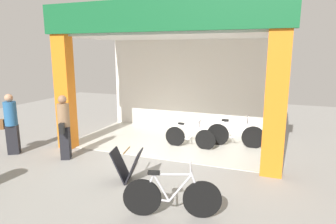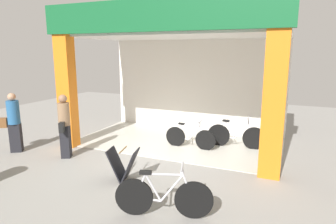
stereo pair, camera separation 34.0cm
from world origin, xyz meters
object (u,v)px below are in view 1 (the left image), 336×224
Objects in this scene: bicycle_parked_0 at (172,196)px; sandwich_board_sign at (127,165)px; bicycle_inside_1 at (235,135)px; pedestrian_0 at (64,127)px; pedestrian_1 at (11,123)px; bicycle_inside_0 at (190,137)px.

sandwich_board_sign is at bearing 144.71° from bicycle_parked_0.
pedestrian_0 is (-4.17, -2.67, 0.52)m from bicycle_inside_1.
bicycle_parked_0 is 0.96× the size of pedestrian_0.
pedestrian_0 reaches higher than sandwich_board_sign.
pedestrian_1 reaches higher than bicycle_inside_1.
bicycle_inside_0 is 0.90× the size of bicycle_inside_1.
pedestrian_0 is 1.01× the size of pedestrian_1.
bicycle_inside_1 is 1.01× the size of pedestrian_1.
bicycle_parked_0 reaches higher than bicycle_inside_0.
bicycle_inside_1 is 1.00× the size of pedestrian_0.
bicycle_inside_1 is 4.98m from pedestrian_0.
bicycle_inside_0 is at bearing 26.39° from pedestrian_1.
sandwich_board_sign is 0.43× the size of pedestrian_1.
pedestrian_1 reaches higher than bicycle_parked_0.
bicycle_inside_1 is at bearing 26.11° from pedestrian_1.
bicycle_inside_1 is 3.85m from sandwich_board_sign.
sandwich_board_sign is at bearing -103.38° from bicycle_inside_0.
bicycle_inside_0 is 0.94× the size of bicycle_parked_0.
bicycle_inside_0 is 2.82m from sandwich_board_sign.
pedestrian_0 reaches higher than bicycle_inside_0.
bicycle_inside_1 reaches higher than bicycle_inside_0.
sandwich_board_sign is at bearing -16.46° from pedestrian_0.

